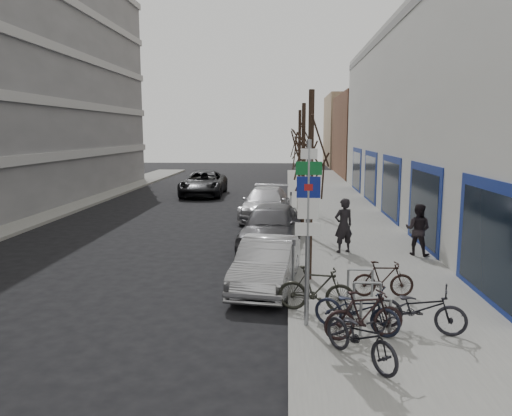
# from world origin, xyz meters

# --- Properties ---
(ground) EXTENTS (120.00, 120.00, 0.00)m
(ground) POSITION_xyz_m (0.00, 0.00, 0.00)
(ground) COLOR black
(ground) RESTS_ON ground
(sidewalk_east) EXTENTS (5.00, 70.00, 0.15)m
(sidewalk_east) POSITION_xyz_m (4.50, 10.00, 0.07)
(sidewalk_east) COLOR slate
(sidewalk_east) RESTS_ON ground
(brick_building_far) EXTENTS (12.00, 14.00, 8.00)m
(brick_building_far) POSITION_xyz_m (13.00, 40.00, 4.00)
(brick_building_far) COLOR brown
(brick_building_far) RESTS_ON ground
(tan_building_far) EXTENTS (13.00, 12.00, 9.00)m
(tan_building_far) POSITION_xyz_m (13.50, 55.00, 4.50)
(tan_building_far) COLOR #937A5B
(tan_building_far) RESTS_ON ground
(highway_sign_pole) EXTENTS (0.55, 0.10, 4.20)m
(highway_sign_pole) POSITION_xyz_m (2.40, -0.01, 2.46)
(highway_sign_pole) COLOR gray
(highway_sign_pole) RESTS_ON ground
(bike_rack) EXTENTS (0.66, 2.26, 0.83)m
(bike_rack) POSITION_xyz_m (3.80, 0.60, 0.66)
(bike_rack) COLOR gray
(bike_rack) RESTS_ON sidewalk_east
(tree_near) EXTENTS (1.80, 1.80, 5.50)m
(tree_near) POSITION_xyz_m (2.60, 3.50, 4.10)
(tree_near) COLOR black
(tree_near) RESTS_ON ground
(tree_mid) EXTENTS (1.80, 1.80, 5.50)m
(tree_mid) POSITION_xyz_m (2.60, 10.00, 4.10)
(tree_mid) COLOR black
(tree_mid) RESTS_ON ground
(tree_far) EXTENTS (1.80, 1.80, 5.50)m
(tree_far) POSITION_xyz_m (2.60, 16.50, 4.10)
(tree_far) COLOR black
(tree_far) RESTS_ON ground
(meter_front) EXTENTS (0.10, 0.08, 1.27)m
(meter_front) POSITION_xyz_m (2.15, 3.00, 0.92)
(meter_front) COLOR gray
(meter_front) RESTS_ON sidewalk_east
(meter_mid) EXTENTS (0.10, 0.08, 1.27)m
(meter_mid) POSITION_xyz_m (2.15, 8.50, 0.92)
(meter_mid) COLOR gray
(meter_mid) RESTS_ON sidewalk_east
(meter_back) EXTENTS (0.10, 0.08, 1.27)m
(meter_back) POSITION_xyz_m (2.15, 14.00, 0.92)
(meter_back) COLOR gray
(meter_back) RESTS_ON sidewalk_east
(bike_near_left) EXTENTS (1.54, 1.92, 1.17)m
(bike_near_left) POSITION_xyz_m (3.32, -1.72, 0.74)
(bike_near_left) COLOR black
(bike_near_left) RESTS_ON sidewalk_east
(bike_near_right) EXTENTS (1.80, 0.93, 1.05)m
(bike_near_right) POSITION_xyz_m (3.54, -0.68, 0.67)
(bike_near_right) COLOR black
(bike_near_right) RESTS_ON sidewalk_east
(bike_mid_curb) EXTENTS (1.94, 1.34, 1.15)m
(bike_mid_curb) POSITION_xyz_m (3.44, -0.28, 0.72)
(bike_mid_curb) COLOR black
(bike_mid_curb) RESTS_ON sidewalk_east
(bike_mid_inner) EXTENTS (1.90, 0.83, 1.12)m
(bike_mid_inner) POSITION_xyz_m (2.66, 0.85, 0.71)
(bike_mid_inner) COLOR black
(bike_mid_inner) RESTS_ON sidewalk_east
(bike_far_curb) EXTENTS (2.04, 1.14, 1.19)m
(bike_far_curb) POSITION_xyz_m (4.75, -0.21, 0.75)
(bike_far_curb) COLOR black
(bike_far_curb) RESTS_ON sidewalk_east
(bike_far_inner) EXTENTS (1.59, 0.52, 0.96)m
(bike_far_inner) POSITION_xyz_m (4.43, 2.04, 0.63)
(bike_far_inner) COLOR black
(bike_far_inner) RESTS_ON sidewalk_east
(parked_car_front) EXTENTS (1.99, 4.37, 1.39)m
(parked_car_front) POSITION_xyz_m (1.40, 3.06, 0.70)
(parked_car_front) COLOR #A5A5AA
(parked_car_front) RESTS_ON ground
(parked_car_mid) EXTENTS (2.59, 5.18, 1.69)m
(parked_car_mid) POSITION_xyz_m (1.36, 7.98, 0.85)
(parked_car_mid) COLOR #46464B
(parked_car_mid) RESTS_ON ground
(parked_car_back) EXTENTS (2.64, 5.54, 1.56)m
(parked_car_back) POSITION_xyz_m (0.88, 14.41, 0.78)
(parked_car_back) COLOR #B8B8BE
(parked_car_back) RESTS_ON ground
(lane_car) EXTENTS (2.91, 6.12, 1.68)m
(lane_car) POSITION_xyz_m (-3.79, 23.41, 0.84)
(lane_car) COLOR black
(lane_car) RESTS_ON ground
(pedestrian_near) EXTENTS (0.83, 0.70, 1.92)m
(pedestrian_near) POSITION_xyz_m (3.94, 6.81, 1.11)
(pedestrian_near) COLOR black
(pedestrian_near) RESTS_ON sidewalk_east
(pedestrian_far) EXTENTS (0.80, 0.71, 1.80)m
(pedestrian_far) POSITION_xyz_m (6.44, 6.60, 1.05)
(pedestrian_far) COLOR black
(pedestrian_far) RESTS_ON sidewalk_east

